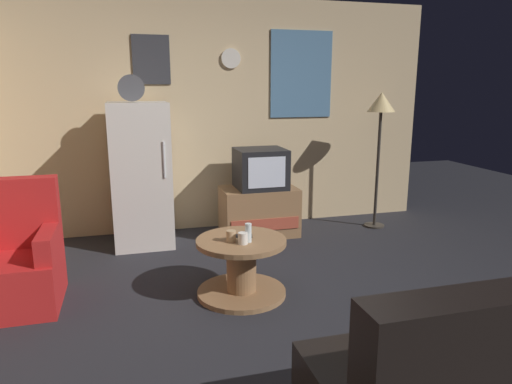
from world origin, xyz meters
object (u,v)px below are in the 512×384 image
object	(u,v)px
fridge	(141,175)
standing_lamp	(381,113)
remote_control	(243,236)
wine_glass	(248,233)
crt_tv	(260,169)
coffee_table	(241,267)
mug_ceramic_tan	(231,236)
mug_ceramic_white	(243,238)
tv_stand	(259,211)
armchair	(13,262)

from	to	relation	value
fridge	standing_lamp	distance (m)	2.77
remote_control	wine_glass	bearing A→B (deg)	-69.54
crt_tv	coffee_table	distance (m)	1.67
fridge	mug_ceramic_tan	xyz separation A→B (m)	(0.62, -1.54, -0.23)
standing_lamp	wine_glass	bearing A→B (deg)	-142.73
standing_lamp	coffee_table	world-z (taller)	standing_lamp
standing_lamp	mug_ceramic_tan	distance (m)	2.67
fridge	crt_tv	bearing A→B (deg)	-1.07
remote_control	mug_ceramic_white	bearing A→B (deg)	-89.38
mug_ceramic_white	remote_control	bearing A→B (deg)	76.02
fridge	remote_control	bearing A→B (deg)	-63.33
tv_stand	armchair	size ratio (longest dim) A/B	0.88
mug_ceramic_tan	standing_lamp	bearing A→B (deg)	34.75
coffee_table	mug_ceramic_white	xyz separation A→B (m)	(-0.01, -0.11, 0.28)
remote_control	armchair	bearing A→B (deg)	-174.34
fridge	mug_ceramic_tan	world-z (taller)	fridge
coffee_table	mug_ceramic_white	distance (m)	0.30
standing_lamp	armchair	size ratio (longest dim) A/B	1.66
mug_ceramic_white	armchair	bearing A→B (deg)	165.93
crt_tv	wine_glass	world-z (taller)	crt_tv
coffee_table	mug_ceramic_tan	xyz separation A→B (m)	(-0.09, -0.04, 0.28)
wine_glass	armchair	distance (m)	1.83
crt_tv	mug_ceramic_tan	world-z (taller)	crt_tv
tv_stand	mug_ceramic_white	distance (m)	1.71
mug_ceramic_white	armchair	xyz separation A→B (m)	(-1.72, 0.43, -0.18)
mug_ceramic_tan	remote_control	xyz separation A→B (m)	(0.11, 0.08, -0.03)
coffee_table	mug_ceramic_white	world-z (taller)	mug_ceramic_white
crt_tv	mug_ceramic_tan	distance (m)	1.68
standing_lamp	armchair	world-z (taller)	standing_lamp
mug_ceramic_tan	remote_control	distance (m)	0.14
wine_glass	mug_ceramic_white	bearing A→B (deg)	-149.06
crt_tv	fridge	bearing A→B (deg)	178.93
fridge	armchair	bearing A→B (deg)	-130.75
mug_ceramic_tan	wine_glass	bearing A→B (deg)	-18.99
mug_ceramic_tan	crt_tv	bearing A→B (deg)	66.16
crt_tv	standing_lamp	world-z (taller)	standing_lamp
armchair	coffee_table	bearing A→B (deg)	-10.38
tv_stand	coffee_table	xyz separation A→B (m)	(-0.56, -1.48, -0.03)
remote_control	tv_stand	bearing A→B (deg)	84.04
remote_control	crt_tv	bearing A→B (deg)	83.44
mug_ceramic_white	remote_control	xyz separation A→B (m)	(0.04, 0.15, -0.03)
standing_lamp	armchair	xyz separation A→B (m)	(-3.73, -1.09, -1.02)
mug_ceramic_white	tv_stand	bearing A→B (deg)	70.06
tv_stand	standing_lamp	bearing A→B (deg)	-2.85
tv_stand	remote_control	xyz separation A→B (m)	(-0.54, -1.44, 0.21)
tv_stand	standing_lamp	world-z (taller)	standing_lamp
mug_ceramic_white	crt_tv	bearing A→B (deg)	69.52
fridge	standing_lamp	bearing A→B (deg)	-2.00
fridge	crt_tv	xyz separation A→B (m)	(1.29, -0.02, 0.01)
wine_glass	remote_control	size ratio (longest dim) A/B	1.00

